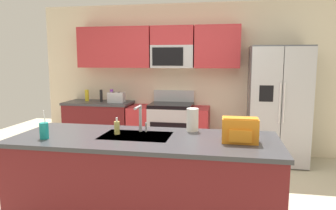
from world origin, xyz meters
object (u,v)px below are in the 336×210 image
Objects in this scene: bottle_yellow at (87,95)px; drink_cup_teal at (44,131)px; toaster at (116,97)px; soap_dispenser at (117,128)px; pepper_mill at (101,96)px; paper_towel_roll at (192,120)px; bottle_purple at (112,95)px; refrigerator at (278,105)px; backpack at (240,130)px; range_oven at (169,130)px; sink_faucet at (140,116)px.

drink_cup_teal reaches higher than bottle_yellow.
soap_dispenser is at bearing -70.14° from toaster.
pepper_mill is at bearing 115.83° from soap_dispenser.
paper_towel_roll reaches higher than bottle_yellow.
drink_cup_teal is at bearing -83.14° from bottle_purple.
drink_cup_teal is at bearing -154.17° from soap_dispenser.
drink_cup_teal is (-2.48, -2.52, 0.05)m from refrigerator.
paper_towel_roll reaches higher than backpack.
bottle_purple is (-0.12, 0.10, 0.02)m from toaster.
backpack reaches higher than soap_dispenser.
paper_towel_roll is (2.13, -2.05, 0.02)m from bottle_yellow.
bottle_purple is (-1.05, 0.05, 0.57)m from range_oven.
refrigerator is (1.76, -0.07, 0.48)m from range_oven.
pepper_mill is at bearing -163.33° from bottle_purple.
sink_faucet reaches higher than range_oven.
toaster is 2.35m from sink_faucet.
backpack is (-0.67, -2.31, 0.09)m from refrigerator.
range_oven is at bearing 87.16° from soap_dispenser.
bottle_yellow is 0.72× the size of sink_faucet.
range_oven is 4.97× the size of drink_cup_teal.
toaster is 0.30m from pepper_mill.
soap_dispenser is (0.61, 0.30, -0.01)m from drink_cup_teal.
pepper_mill is 3.31m from backpack.
drink_cup_teal is (0.19, -2.54, -0.01)m from toaster.
bottle_yellow is 0.75× the size of drink_cup_teal.
refrigerator is 6.61× the size of toaster.
paper_towel_roll reaches higher than pepper_mill.
drink_cup_teal is (-0.82, -0.42, -0.09)m from sink_faucet.
refrigerator is 8.43× the size of bottle_purple.
drink_cup_teal is at bearing -156.74° from paper_towel_roll.
toaster is 1.31× the size of pepper_mill.
range_oven is at bearing 74.28° from drink_cup_teal.
backpack is (2.01, -2.33, 0.03)m from toaster.
drink_cup_teal is 0.85× the size of backpack.
sink_faucet is 1.01m from backpack.
pepper_mill reaches higher than soap_dispenser.
sink_faucet reaches higher than bottle_yellow.
range_oven is 1.61m from bottle_yellow.
range_oven is at bearing 3.26° from toaster.
pepper_mill is 0.67× the size of backpack.
toaster is 2.49m from paper_towel_roll.
soap_dispenser is 0.71× the size of paper_towel_roll.
bottle_yellow is 0.47m from bottle_purple.
drink_cup_teal is 1.61× the size of soap_dispenser.
toaster is 2.54m from drink_cup_teal.
toaster reaches higher than soap_dispenser.
refrigerator is 2.68m from toaster.
pepper_mill is (-2.98, 0.07, 0.08)m from refrigerator.
bottle_purple reaches higher than toaster.
bottle_purple is (0.18, 0.05, 0.00)m from pepper_mill.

